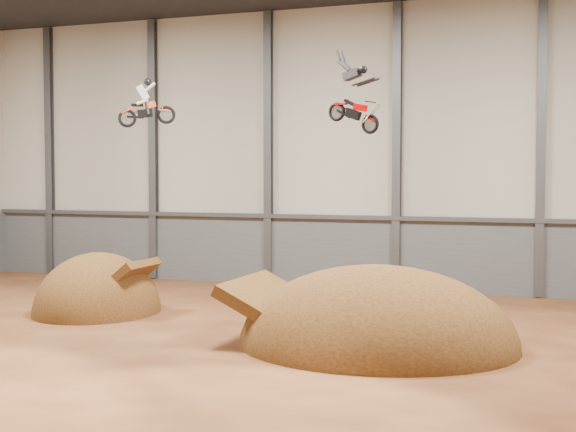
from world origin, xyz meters
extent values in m
plane|color=#492513|center=(0.00, 0.00, 0.00)|extent=(40.00, 40.00, 0.00)
cube|color=#BDB7A7|center=(0.00, 15.00, 7.00)|extent=(40.00, 0.10, 14.00)
cube|color=#54575B|center=(0.00, 14.90, 1.75)|extent=(39.80, 0.18, 3.50)
cube|color=#47494F|center=(0.00, 14.75, 3.55)|extent=(39.80, 0.35, 0.20)
cube|color=#47494F|center=(-16.67, 14.80, 7.00)|extent=(0.40, 0.36, 13.90)
cube|color=#47494F|center=(-10.00, 14.80, 7.00)|extent=(0.40, 0.36, 13.90)
cube|color=#47494F|center=(-3.33, 14.80, 7.00)|extent=(0.40, 0.36, 13.90)
cube|color=#47494F|center=(3.33, 14.80, 7.00)|extent=(0.40, 0.36, 13.90)
cube|color=#47494F|center=(10.00, 14.80, 7.00)|extent=(0.40, 0.36, 13.90)
ellipsoid|color=#3D230F|center=(-6.87, 4.52, 0.00)|extent=(4.96, 5.72, 4.96)
ellipsoid|color=#3D230F|center=(5.40, 2.18, 0.00)|extent=(9.30, 8.22, 5.36)
camera|label=1|loc=(11.52, -23.53, 5.69)|focal=50.00mm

